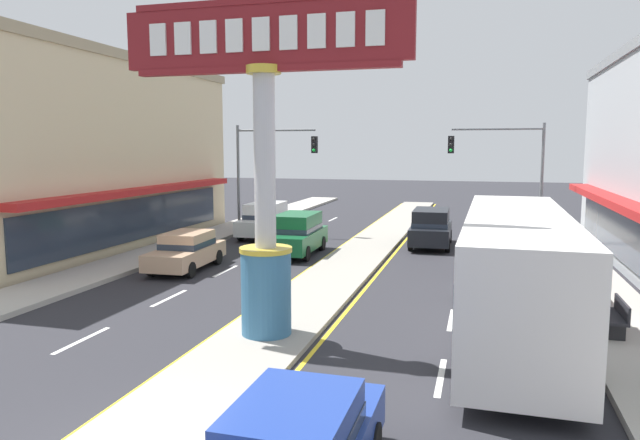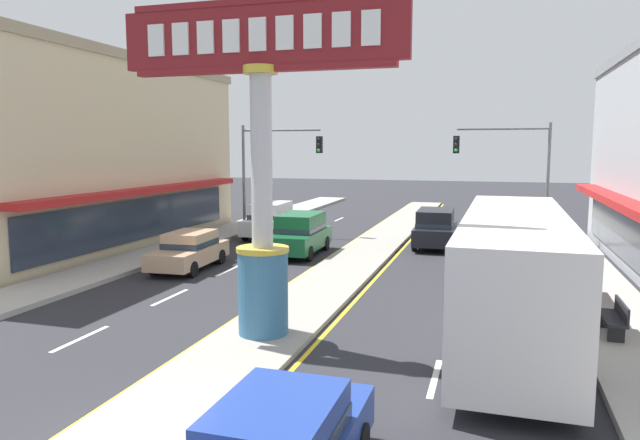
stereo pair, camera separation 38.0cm
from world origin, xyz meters
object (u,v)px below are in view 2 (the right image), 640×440
at_px(suv_near_right_lane, 300,233).
at_px(bus_near_left_lane, 514,267).
at_px(sedan_far_right_lane, 189,250).
at_px(district_sign, 262,170).
at_px(traffic_light_left_side, 272,160).
at_px(suv_far_left_oncoming, 270,219).
at_px(traffic_light_right_side, 512,161).
at_px(storefront_left, 56,152).
at_px(suv_mid_left_lane, 435,228).
at_px(street_bench, 615,317).

distance_m(suv_near_right_lane, bus_near_left_lane, 13.33).
bearing_deg(bus_near_left_lane, sedan_far_right_lane, 157.07).
relative_size(district_sign, suv_near_right_lane, 1.82).
distance_m(traffic_light_left_side, suv_near_right_lane, 7.44).
relative_size(district_sign, traffic_light_left_side, 1.36).
relative_size(traffic_light_left_side, suv_far_left_oncoming, 1.33).
xyz_separation_m(traffic_light_left_side, traffic_light_right_side, (13.00, 0.92, 0.00)).
bearing_deg(district_sign, storefront_left, 145.20).
xyz_separation_m(bus_near_left_lane, suv_mid_left_lane, (-3.30, 13.45, -0.88)).
relative_size(storefront_left, traffic_light_left_side, 3.29).
height_order(sedan_far_right_lane, suv_mid_left_lane, suv_mid_left_lane).
bearing_deg(traffic_light_right_side, suv_mid_left_lane, -142.14).
height_order(storefront_left, traffic_light_right_side, storefront_left).
xyz_separation_m(district_sign, bus_near_left_lane, (6.21, 2.00, -2.53)).
bearing_deg(sedan_far_right_lane, suv_near_right_lane, 53.21).
height_order(district_sign, storefront_left, storefront_left).
distance_m(suv_mid_left_lane, street_bench, 14.36).
xyz_separation_m(storefront_left, suv_far_left_oncoming, (9.43, 5.39, -3.71)).
distance_m(suv_near_right_lane, suv_mid_left_lane, 6.95).
bearing_deg(suv_near_right_lane, district_sign, -75.98).
xyz_separation_m(district_sign, suv_near_right_lane, (-2.92, 11.67, -3.41)).
xyz_separation_m(traffic_light_left_side, bus_near_left_lane, (12.71, -15.32, -2.38)).
xyz_separation_m(district_sign, suv_mid_left_lane, (2.92, 15.45, -3.41)).
bearing_deg(suv_far_left_oncoming, traffic_light_left_side, 105.00).
bearing_deg(storefront_left, traffic_light_right_side, 18.38).
bearing_deg(traffic_light_right_side, traffic_light_left_side, -175.96).
bearing_deg(suv_far_left_oncoming, sedan_far_right_lane, -90.00).
bearing_deg(bus_near_left_lane, district_sign, -162.17).
distance_m(suv_far_left_oncoming, street_bench, 20.44).
bearing_deg(sedan_far_right_lane, storefront_left, 159.02).
height_order(storefront_left, bus_near_left_lane, storefront_left).
bearing_deg(bus_near_left_lane, street_bench, 7.36).
bearing_deg(bus_near_left_lane, suv_near_right_lane, 133.34).
bearing_deg(traffic_light_left_side, traffic_light_right_side, 4.04).
xyz_separation_m(storefront_left, bus_near_left_lane, (21.86, -8.88, -2.83)).
distance_m(storefront_left, suv_mid_left_lane, 19.48).
height_order(traffic_light_left_side, suv_far_left_oncoming, traffic_light_left_side).
height_order(traffic_light_left_side, traffic_light_right_side, same).
xyz_separation_m(traffic_light_left_side, suv_near_right_lane, (3.58, -5.64, -3.26)).
distance_m(district_sign, sedan_far_right_lane, 10.21).
relative_size(traffic_light_left_side, traffic_light_right_side, 1.00).
distance_m(district_sign, suv_mid_left_lane, 16.09).
relative_size(storefront_left, suv_mid_left_lane, 4.39).
bearing_deg(suv_near_right_lane, traffic_light_right_side, 34.88).
relative_size(traffic_light_right_side, suv_far_left_oncoming, 1.33).
relative_size(district_sign, bus_near_left_lane, 0.75).
relative_size(district_sign, storefront_left, 0.41).
bearing_deg(suv_near_right_lane, sedan_far_right_lane, -126.79).
bearing_deg(suv_near_right_lane, suv_far_left_oncoming, 125.73).
distance_m(suv_near_right_lane, sedan_far_right_lane, 5.52).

